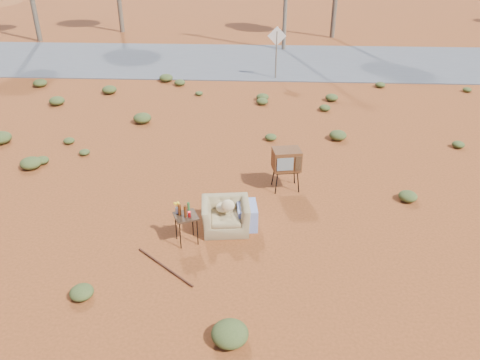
{
  "coord_description": "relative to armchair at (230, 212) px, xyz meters",
  "views": [
    {
      "loc": [
        1.03,
        -7.98,
        5.69
      ],
      "look_at": [
        0.55,
        1.13,
        0.8
      ],
      "focal_mm": 35.0,
      "sensor_mm": 36.0,
      "label": 1
    }
  ],
  "objects": [
    {
      "name": "armchair",
      "position": [
        0.0,
        0.0,
        0.0
      ],
      "size": [
        1.23,
        0.88,
        0.87
      ],
      "rotation": [
        0.0,
        0.0,
        0.12
      ],
      "color": "#8F784E",
      "rests_on": "ground"
    },
    {
      "name": "scrub_patch",
      "position": [
        -1.19,
        3.98,
        -0.27
      ],
      "size": [
        17.49,
        8.07,
        0.33
      ],
      "color": "#434E22",
      "rests_on": "ground"
    },
    {
      "name": "side_table",
      "position": [
        -0.88,
        -0.54,
        0.26
      ],
      "size": [
        0.59,
        0.59,
        0.91
      ],
      "rotation": [
        0.0,
        0.0,
        0.42
      ],
      "color": "#382114",
      "rests_on": "ground"
    },
    {
      "name": "ground",
      "position": [
        -0.36,
        -0.43,
        -0.41
      ],
      "size": [
        140.0,
        140.0,
        0.0
      ],
      "primitive_type": "plane",
      "color": "brown",
      "rests_on": "ground"
    },
    {
      "name": "road_sign",
      "position": [
        1.14,
        11.57,
        1.09
      ],
      "size": [
        0.78,
        0.06,
        2.19
      ],
      "color": "brown",
      "rests_on": "ground"
    },
    {
      "name": "rusty_bar",
      "position": [
        -1.14,
        -1.42,
        -0.39
      ],
      "size": [
        1.26,
        1.09,
        0.04
      ],
      "primitive_type": "cylinder",
      "rotation": [
        0.0,
        1.57,
        -0.71
      ],
      "color": "#481F13",
      "rests_on": "ground"
    },
    {
      "name": "highway",
      "position": [
        -0.36,
        14.57,
        -0.39
      ],
      "size": [
        140.0,
        7.0,
        0.04
      ],
      "primitive_type": "cube",
      "color": "#565659",
      "rests_on": "ground"
    },
    {
      "name": "tv_unit",
      "position": [
        1.25,
        1.81,
        0.38
      ],
      "size": [
        0.74,
        0.63,
        1.06
      ],
      "rotation": [
        0.0,
        0.0,
        0.18
      ],
      "color": "black",
      "rests_on": "ground"
    }
  ]
}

